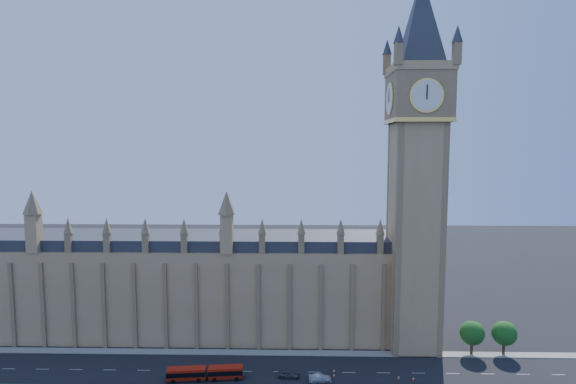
{
  "coord_description": "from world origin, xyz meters",
  "views": [
    {
      "loc": [
        8.02,
        -99.65,
        51.86
      ],
      "look_at": [
        5.67,
        10.0,
        41.06
      ],
      "focal_mm": 28.0,
      "sensor_mm": 36.0,
      "label": 1
    }
  ],
  "objects_px": {
    "car_grey": "(288,374)",
    "car_silver": "(320,378)",
    "car_white": "(320,379)",
    "red_bus": "(205,373)"
  },
  "relations": [
    {
      "from": "red_bus",
      "to": "car_grey",
      "type": "xyz_separation_m",
      "value": [
        18.72,
        1.33,
        -0.68
      ]
    },
    {
      "from": "car_grey",
      "to": "car_white",
      "type": "xyz_separation_m",
      "value": [
        7.14,
        -1.81,
        -0.08
      ]
    },
    {
      "from": "red_bus",
      "to": "car_white",
      "type": "xyz_separation_m",
      "value": [
        25.86,
        -0.48,
        -0.76
      ]
    },
    {
      "from": "red_bus",
      "to": "car_silver",
      "type": "bearing_deg",
      "value": -6.2
    },
    {
      "from": "car_grey",
      "to": "car_white",
      "type": "relative_size",
      "value": 0.95
    },
    {
      "from": "car_silver",
      "to": "car_white",
      "type": "bearing_deg",
      "value": 179.98
    },
    {
      "from": "car_grey",
      "to": "car_white",
      "type": "height_order",
      "value": "car_grey"
    },
    {
      "from": "red_bus",
      "to": "car_white",
      "type": "distance_m",
      "value": 25.87
    },
    {
      "from": "car_grey",
      "to": "car_silver",
      "type": "distance_m",
      "value": 7.29
    },
    {
      "from": "red_bus",
      "to": "car_silver",
      "type": "relative_size",
      "value": 3.67
    }
  ]
}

